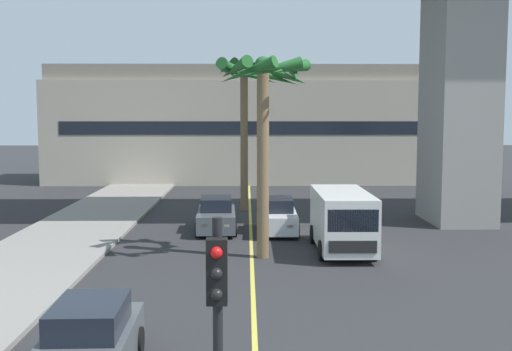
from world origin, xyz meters
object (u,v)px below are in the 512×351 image
(delivery_van, at_px, (342,219))
(traffic_light_median_near, at_px, (218,344))
(car_queue_front, at_px, (216,216))
(palm_tree_mid_median, at_px, (264,96))
(car_queue_third, at_px, (277,217))
(car_queue_second, at_px, (89,345))
(palm_tree_near_median, at_px, (244,87))

(delivery_van, xyz_separation_m, traffic_light_median_near, (-4.08, -17.12, 1.43))
(car_queue_front, height_order, delivery_van, delivery_van)
(delivery_van, distance_m, palm_tree_mid_median, 5.79)
(car_queue_third, bearing_deg, palm_tree_mid_median, -98.57)
(car_queue_third, bearing_deg, traffic_light_median_near, -94.69)
(car_queue_front, height_order, car_queue_second, same)
(car_queue_front, bearing_deg, car_queue_third, -5.37)
(car_queue_front, bearing_deg, palm_tree_near_median, 78.56)
(car_queue_second, distance_m, car_queue_third, 16.54)
(delivery_van, bearing_deg, palm_tree_mid_median, -161.95)
(delivery_van, bearing_deg, palm_tree_near_median, 109.96)
(car_queue_second, distance_m, traffic_light_median_near, 6.36)
(car_queue_front, distance_m, car_queue_second, 16.25)
(traffic_light_median_near, bearing_deg, palm_tree_mid_median, 86.55)
(car_queue_front, relative_size, delivery_van, 0.79)
(palm_tree_near_median, bearing_deg, traffic_light_median_near, -90.46)
(car_queue_third, height_order, palm_tree_near_median, palm_tree_near_median)
(palm_tree_near_median, bearing_deg, car_queue_third, -77.03)
(car_queue_second, height_order, palm_tree_mid_median, palm_tree_mid_median)
(delivery_van, bearing_deg, car_queue_third, 120.02)
(car_queue_second, relative_size, palm_tree_mid_median, 0.55)
(car_queue_second, bearing_deg, palm_tree_mid_median, 70.39)
(car_queue_second, bearing_deg, palm_tree_near_median, 82.13)
(car_queue_third, distance_m, traffic_light_median_near, 21.35)
(car_queue_third, bearing_deg, delivery_van, -59.98)
(car_queue_third, height_order, palm_tree_mid_median, palm_tree_mid_median)
(traffic_light_median_near, xyz_separation_m, palm_tree_mid_median, (0.97, 16.11, 3.34))
(delivery_van, relative_size, palm_tree_near_median, 0.62)
(palm_tree_near_median, xyz_separation_m, palm_tree_mid_median, (0.75, -11.65, -0.80))
(car_queue_second, height_order, delivery_van, delivery_van)
(car_queue_second, relative_size, palm_tree_near_median, 0.49)
(traffic_light_median_near, bearing_deg, car_queue_second, 118.50)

